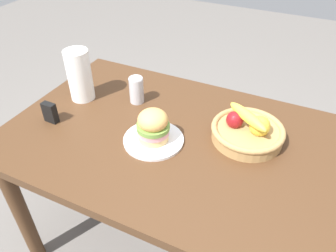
{
  "coord_description": "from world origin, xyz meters",
  "views": [
    {
      "loc": [
        0.41,
        -0.93,
        1.6
      ],
      "look_at": [
        -0.03,
        -0.02,
        0.81
      ],
      "focal_mm": 35.01,
      "sensor_mm": 36.0,
      "label": 1
    }
  ],
  "objects_px": {
    "plate": "(154,140)",
    "soda_can": "(136,90)",
    "paper_towel_roll": "(80,75)",
    "napkin_holder": "(50,113)",
    "fruit_basket": "(248,130)",
    "sandwich": "(153,126)"
  },
  "relations": [
    {
      "from": "plate",
      "to": "soda_can",
      "type": "distance_m",
      "value": 0.3
    },
    {
      "from": "soda_can",
      "to": "paper_towel_roll",
      "type": "height_order",
      "value": "paper_towel_roll"
    },
    {
      "from": "napkin_holder",
      "to": "soda_can",
      "type": "bearing_deg",
      "value": 50.78
    },
    {
      "from": "napkin_holder",
      "to": "plate",
      "type": "bearing_deg",
      "value": 10.82
    },
    {
      "from": "soda_can",
      "to": "fruit_basket",
      "type": "height_order",
      "value": "fruit_basket"
    },
    {
      "from": "sandwich",
      "to": "paper_towel_roll",
      "type": "relative_size",
      "value": 0.56
    },
    {
      "from": "napkin_holder",
      "to": "sandwich",
      "type": "bearing_deg",
      "value": 10.82
    },
    {
      "from": "sandwich",
      "to": "soda_can",
      "type": "xyz_separation_m",
      "value": [
        -0.2,
        0.22,
        -0.01
      ]
    },
    {
      "from": "plate",
      "to": "fruit_basket",
      "type": "relative_size",
      "value": 0.83
    },
    {
      "from": "paper_towel_roll",
      "to": "sandwich",
      "type": "bearing_deg",
      "value": -17.22
    },
    {
      "from": "fruit_basket",
      "to": "napkin_holder",
      "type": "height_order",
      "value": "fruit_basket"
    },
    {
      "from": "soda_can",
      "to": "fruit_basket",
      "type": "bearing_deg",
      "value": -5.17
    },
    {
      "from": "soda_can",
      "to": "fruit_basket",
      "type": "distance_m",
      "value": 0.53
    },
    {
      "from": "sandwich",
      "to": "fruit_basket",
      "type": "relative_size",
      "value": 0.46
    },
    {
      "from": "fruit_basket",
      "to": "paper_towel_roll",
      "type": "xyz_separation_m",
      "value": [
        -0.78,
        -0.03,
        0.08
      ]
    },
    {
      "from": "plate",
      "to": "sandwich",
      "type": "distance_m",
      "value": 0.07
    },
    {
      "from": "fruit_basket",
      "to": "soda_can",
      "type": "bearing_deg",
      "value": 174.83
    },
    {
      "from": "soda_can",
      "to": "napkin_holder",
      "type": "distance_m",
      "value": 0.39
    },
    {
      "from": "fruit_basket",
      "to": "napkin_holder",
      "type": "relative_size",
      "value": 3.22
    },
    {
      "from": "sandwich",
      "to": "soda_can",
      "type": "bearing_deg",
      "value": 132.39
    },
    {
      "from": "plate",
      "to": "napkin_holder",
      "type": "distance_m",
      "value": 0.46
    },
    {
      "from": "plate",
      "to": "sandwich",
      "type": "height_order",
      "value": "sandwich"
    }
  ]
}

